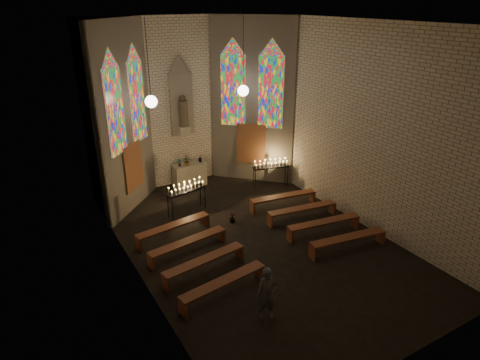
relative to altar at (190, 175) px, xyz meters
name	(u,v)px	position (x,y,z in m)	size (l,w,h in m)	color
floor	(256,242)	(0.00, -5.45, -0.50)	(12.00, 12.00, 0.00)	black
room	(209,113)	(0.00, -2.08, 3.22)	(8.22, 12.43, 7.00)	beige
altar	(190,175)	(0.00, 0.00, 0.00)	(1.40, 0.60, 1.00)	#B5B194
flower_vase_left	(180,162)	(-0.44, -0.03, 0.67)	(0.18, 0.12, 0.34)	#4C723F
flower_vase_center	(187,161)	(-0.12, -0.08, 0.69)	(0.34, 0.29, 0.38)	#4C723F
flower_vase_right	(200,158)	(0.55, 0.01, 0.68)	(0.20, 0.16, 0.36)	#4C723F
aisle_flower_pot	(232,218)	(-0.03, -3.86, -0.30)	(0.22, 0.22, 0.39)	#4C723F
votive_stand_left	(186,189)	(-1.14, -2.30, 0.51)	(1.64, 0.68, 1.17)	black
votive_stand_right	(271,165)	(3.00, -1.85, 0.49)	(1.62, 0.75, 1.16)	black
pew_left_0	(174,227)	(-2.29, -3.79, -0.08)	(2.73, 0.75, 0.52)	brown
pew_right_0	(283,198)	(2.29, -3.79, -0.08)	(2.73, 0.75, 0.52)	brown
pew_left_1	(188,243)	(-2.29, -4.99, -0.08)	(2.73, 0.75, 0.52)	brown
pew_right_1	(302,210)	(2.29, -4.99, -0.08)	(2.73, 0.75, 0.52)	brown
pew_left_2	(204,262)	(-2.29, -6.19, -0.08)	(2.73, 0.75, 0.52)	brown
pew_right_2	(324,223)	(2.29, -6.19, -0.08)	(2.73, 0.75, 0.52)	brown
pew_left_3	(224,283)	(-2.29, -7.39, -0.08)	(2.73, 0.75, 0.52)	brown
pew_right_3	(348,239)	(2.29, -7.39, -0.08)	(2.73, 0.75, 0.52)	brown
visitor	(267,294)	(-1.74, -8.71, 0.24)	(0.54, 0.35, 1.47)	#464750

